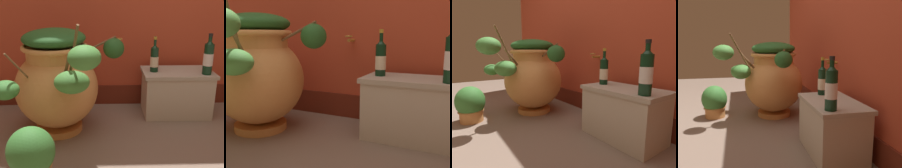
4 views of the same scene
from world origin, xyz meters
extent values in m
plane|color=#7A6656|center=(0.00, 0.00, 0.00)|extent=(7.00, 7.00, 0.00)
cube|color=maroon|center=(0.00, 1.10, 0.10)|extent=(4.40, 0.02, 0.19)
cylinder|color=#B28433|center=(-0.10, 1.05, 0.63)|extent=(0.02, 0.10, 0.02)
torus|color=#B28433|center=(-0.10, 1.00, 0.66)|extent=(0.06, 0.06, 0.01)
cylinder|color=#D68E4C|center=(-0.60, 0.57, 0.03)|extent=(0.37, 0.37, 0.05)
ellipsoid|color=#D68E4C|center=(-0.60, 0.57, 0.36)|extent=(0.64, 0.64, 0.62)
cylinder|color=#D68E4C|center=(-0.60, 0.57, 0.63)|extent=(0.43, 0.43, 0.11)
torus|color=#D68E4C|center=(-0.60, 0.57, 0.69)|extent=(0.49, 0.49, 0.04)
cylinder|color=brown|center=(-0.27, 0.59, 0.70)|extent=(0.26, 0.04, 0.13)
ellipsoid|color=#235623|center=(-0.16, 0.60, 0.66)|extent=(0.16, 0.17, 0.15)
cylinder|color=brown|center=(-0.48, 0.29, 0.63)|extent=(0.08, 0.16, 0.18)
ellipsoid|color=#428438|center=(-0.45, 0.22, 0.53)|extent=(0.23, 0.20, 0.15)
cylinder|color=brown|center=(-0.80, 0.29, 0.61)|extent=(0.11, 0.18, 0.24)
ellipsoid|color=#387A33|center=(-0.87, 0.19, 0.49)|extent=(0.18, 0.17, 0.12)
cylinder|color=brown|center=(-0.43, 0.21, 0.73)|extent=(0.10, 0.20, 0.37)
ellipsoid|color=#428438|center=(-0.35, 0.06, 0.73)|extent=(0.19, 0.20, 0.14)
ellipsoid|color=#235623|center=(-0.60, 0.57, 0.75)|extent=(0.47, 0.47, 0.14)
cube|color=beige|center=(0.41, 0.85, 0.20)|extent=(0.58, 0.34, 0.41)
cube|color=#AEA592|center=(0.41, 0.85, 0.39)|extent=(0.62, 0.37, 0.03)
cylinder|color=black|center=(0.20, 0.85, 0.51)|extent=(0.07, 0.07, 0.21)
cone|color=black|center=(0.20, 0.85, 0.62)|extent=(0.07, 0.07, 0.04)
cylinder|color=black|center=(0.20, 0.85, 0.66)|extent=(0.02, 0.02, 0.10)
cylinder|color=#B7932D|center=(0.20, 0.85, 0.70)|extent=(0.03, 0.03, 0.02)
cylinder|color=beige|center=(0.20, 0.85, 0.49)|extent=(0.07, 0.07, 0.09)
cylinder|color=black|center=(0.63, 0.75, 0.53)|extent=(0.08, 0.08, 0.26)
cone|color=black|center=(0.63, 0.75, 0.68)|extent=(0.08, 0.08, 0.04)
cylinder|color=black|center=(0.63, 0.75, 0.71)|extent=(0.03, 0.03, 0.09)
cylinder|color=black|center=(0.63, 0.75, 0.74)|extent=(0.03, 0.03, 0.02)
cylinder|color=silver|center=(0.63, 0.75, 0.53)|extent=(0.08, 0.08, 0.10)
cylinder|color=#D68E4C|center=(-0.67, -0.08, 0.06)|extent=(0.21, 0.21, 0.12)
torus|color=#C58346|center=(-0.67, -0.08, 0.11)|extent=(0.24, 0.24, 0.02)
ellipsoid|color=#387A33|center=(-0.67, -0.08, 0.21)|extent=(0.28, 0.27, 0.29)
camera|label=1|loc=(-0.24, -1.52, 1.12)|focal=45.65mm
camera|label=2|loc=(0.67, -0.81, 0.67)|focal=41.37mm
camera|label=3|loc=(1.23, -0.29, 0.66)|focal=28.32mm
camera|label=4|loc=(2.02, 0.19, 0.85)|focal=38.80mm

